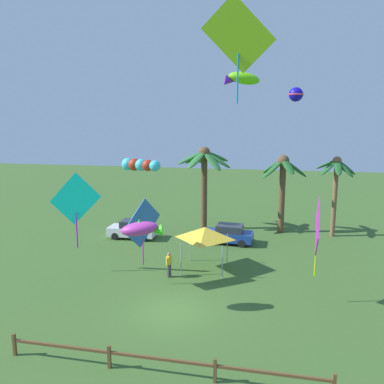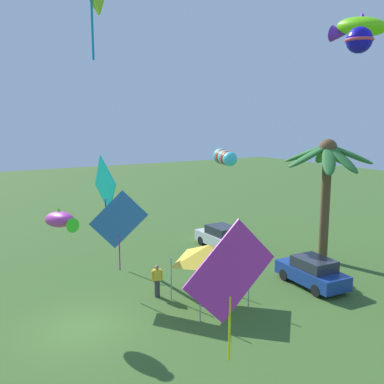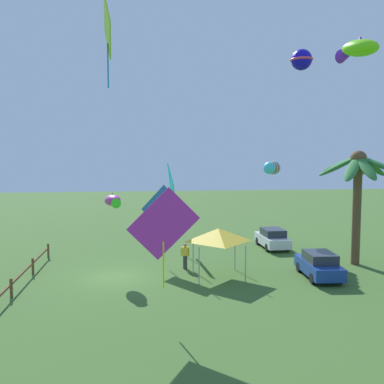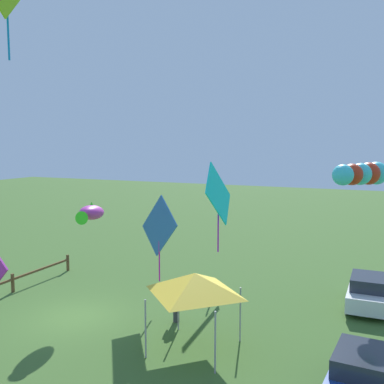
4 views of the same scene
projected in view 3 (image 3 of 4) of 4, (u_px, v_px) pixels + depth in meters
The scene contains 15 objects.
ground_plane at pixel (116, 277), 24.22m from camera, with size 120.00×120.00×0.00m, color #3D6028.
palm_tree_0 at pixel (358, 177), 26.63m from camera, with size 4.75×4.88×7.38m.
rail_fence at pixel (23, 274), 22.75m from camera, with size 12.66×0.12×0.95m.
parked_car_0 at pixel (319, 265), 24.04m from camera, with size 4.00×1.95×1.51m.
parked_car_1 at pixel (272, 238), 31.83m from camera, with size 3.92×1.78×1.51m.
spectator_0 at pixel (185, 256), 25.94m from camera, with size 0.33×0.53×1.59m.
festival_tent at pixel (218, 235), 24.07m from camera, with size 2.86×2.86×2.85m.
kite_tube_0 at pixel (272, 168), 30.47m from camera, with size 3.56×2.10×1.02m.
kite_diamond_1 at pixel (107, 27), 20.04m from camera, with size 3.24×0.55×4.56m.
kite_fish_2 at pixel (113, 201), 25.27m from camera, with size 2.24×1.37×0.94m.
kite_diamond_3 at pixel (161, 208), 26.68m from camera, with size 1.41×2.52×3.97m.
kite_fish_4 at pixel (358, 49), 22.53m from camera, with size 3.00×1.83×1.30m.
kite_diamond_5 at pixel (172, 187), 31.39m from camera, with size 3.53×0.72×4.87m.
kite_diamond_6 at pixel (163, 225), 17.11m from camera, with size 0.26×3.03×4.24m.
kite_ball_7 at pixel (302, 60), 18.30m from camera, with size 1.33×1.33×0.91m.
Camera 3 is at (24.07, 1.49, 7.00)m, focal length 38.97 mm.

